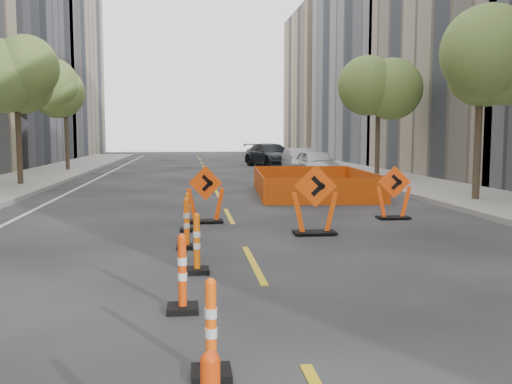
{
  "coord_description": "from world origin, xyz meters",
  "views": [
    {
      "loc": [
        -1.15,
        -5.88,
        2.3
      ],
      "look_at": [
        0.27,
        5.82,
        1.1
      ],
      "focal_mm": 40.0,
      "sensor_mm": 36.0,
      "label": 1
    }
  ],
  "objects": [
    {
      "name": "ground_plane",
      "position": [
        0.0,
        0.0,
        0.0
      ],
      "size": [
        140.0,
        140.0,
        0.0
      ],
      "primitive_type": "plane",
      "color": "black"
    },
    {
      "name": "sidewalk_right",
      "position": [
        9.0,
        12.0,
        0.07
      ],
      "size": [
        4.0,
        90.0,
        0.15
      ],
      "primitive_type": "cube",
      "color": "gray",
      "rests_on": "ground"
    },
    {
      "name": "bld_left_e",
      "position": [
        -17.0,
        55.6,
        10.0
      ],
      "size": [
        12.0,
        20.0,
        20.0
      ],
      "primitive_type": "cube",
      "color": "gray",
      "rests_on": "ground"
    },
    {
      "name": "bld_right_d",
      "position": [
        17.0,
        40.2,
        10.0
      ],
      "size": [
        12.0,
        18.0,
        20.0
      ],
      "primitive_type": "cube",
      "color": "gray",
      "rests_on": "ground"
    },
    {
      "name": "bld_right_e",
      "position": [
        17.0,
        58.6,
        8.0
      ],
      "size": [
        12.0,
        14.0,
        16.0
      ],
      "primitive_type": "cube",
      "color": "tan",
      "rests_on": "ground"
    },
    {
      "name": "tree_l_c",
      "position": [
        -8.4,
        20.0,
        4.53
      ],
      "size": [
        2.8,
        2.8,
        5.95
      ],
      "color": "#382B1E",
      "rests_on": "ground"
    },
    {
      "name": "tree_l_d",
      "position": [
        -8.4,
        30.0,
        4.53
      ],
      "size": [
        2.8,
        2.8,
        5.95
      ],
      "color": "#382B1E",
      "rests_on": "ground"
    },
    {
      "name": "tree_r_b",
      "position": [
        8.4,
        12.0,
        4.53
      ],
      "size": [
        2.8,
        2.8,
        5.95
      ],
      "color": "#382B1E",
      "rests_on": "ground"
    },
    {
      "name": "tree_r_c",
      "position": [
        8.4,
        22.0,
        4.53
      ],
      "size": [
        2.8,
        2.8,
        5.95
      ],
      "color": "#382B1E",
      "rests_on": "ground"
    },
    {
      "name": "channelizer_2",
      "position": [
        -0.95,
        -0.66,
        0.48
      ],
      "size": [
        0.38,
        0.38,
        0.96
      ],
      "primitive_type": null,
      "color": "#FF550A",
      "rests_on": "ground"
    },
    {
      "name": "channelizer_3",
      "position": [
        -1.23,
        1.4,
        0.51
      ],
      "size": [
        0.4,
        0.4,
        1.03
      ],
      "primitive_type": null,
      "color": "#E03F09",
      "rests_on": "ground"
    },
    {
      "name": "channelizer_4",
      "position": [
        -1.01,
        3.46,
        0.5
      ],
      "size": [
        0.4,
        0.4,
        1.01
      ],
      "primitive_type": null,
      "color": "#E36009",
      "rests_on": "ground"
    },
    {
      "name": "channelizer_5",
      "position": [
        -1.18,
        5.52,
        0.52
      ],
      "size": [
        0.41,
        0.41,
        1.03
      ],
      "primitive_type": null,
      "color": "#F35A0A",
      "rests_on": "ground"
    },
    {
      "name": "channelizer_6",
      "position": [
        -1.16,
        7.58,
        0.46
      ],
      "size": [
        0.37,
        0.37,
        0.93
      ],
      "primitive_type": null,
      "color": "#FF640A",
      "rests_on": "ground"
    },
    {
      "name": "chevron_sign_left",
      "position": [
        -0.69,
        8.85,
        0.74
      ],
      "size": [
        1.13,
        0.89,
        1.49
      ],
      "primitive_type": null,
      "rotation": [
        0.0,
        0.0,
        -0.33
      ],
      "color": "#EB4609",
      "rests_on": "ground"
    },
    {
      "name": "chevron_sign_center",
      "position": [
        1.74,
        6.79,
        0.8
      ],
      "size": [
        1.22,
        0.96,
        1.61
      ],
      "primitive_type": null,
      "rotation": [
        0.0,
        0.0,
        -0.33
      ],
      "color": "#EC4A09",
      "rests_on": "ground"
    },
    {
      "name": "chevron_sign_right",
      "position": [
        4.4,
        8.9,
        0.72
      ],
      "size": [
        1.04,
        0.72,
        1.45
      ],
      "primitive_type": null,
      "rotation": [
        0.0,
        0.0,
        -0.15
      ],
      "color": "#FF470A",
      "rests_on": "ground"
    },
    {
      "name": "safety_fence",
      "position": [
        3.64,
        15.63,
        0.44
      ],
      "size": [
        4.66,
        7.33,
        0.88
      ],
      "primitive_type": null,
      "rotation": [
        0.0,
        0.0,
        -0.08
      ],
      "color": "#DC3E0B",
      "rests_on": "ground"
    },
    {
      "name": "parked_car_near",
      "position": [
        5.55,
        23.39,
        0.76
      ],
      "size": [
        2.15,
        4.6,
        1.52
      ],
      "primitive_type": "imported",
      "rotation": [
        0.0,
        0.0,
        0.08
      ],
      "color": "silver",
      "rests_on": "ground"
    },
    {
      "name": "parked_car_mid",
      "position": [
        5.73,
        28.42,
        0.72
      ],
      "size": [
        1.65,
        4.44,
        1.45
      ],
      "primitive_type": "imported",
      "rotation": [
        0.0,
        0.0,
        0.03
      ],
      "color": "#A3A2A8",
      "rests_on": "ground"
    },
    {
      "name": "parked_car_far",
      "position": [
        4.75,
        34.06,
        0.82
      ],
      "size": [
        3.8,
        6.1,
        1.65
      ],
      "primitive_type": "imported",
      "rotation": [
        0.0,
        0.0,
        0.28
      ],
      "color": "black",
      "rests_on": "ground"
    }
  ]
}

